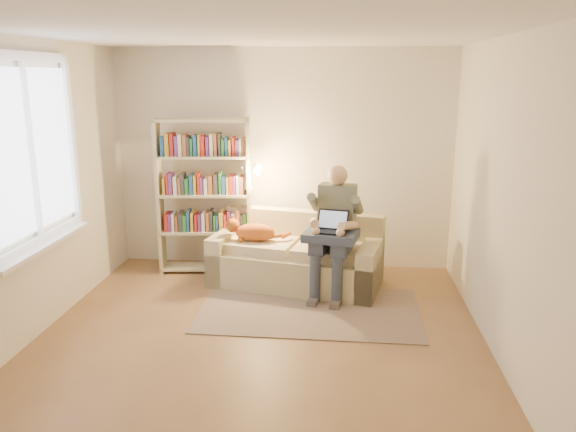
# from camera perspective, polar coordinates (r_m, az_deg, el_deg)

# --- Properties ---
(floor) EXTENTS (4.50, 4.50, 0.00)m
(floor) POSITION_cam_1_polar(r_m,az_deg,el_deg) (4.98, -3.21, -13.22)
(floor) COLOR brown
(floor) RESTS_ON ground
(ceiling) EXTENTS (4.00, 4.50, 0.02)m
(ceiling) POSITION_cam_1_polar(r_m,az_deg,el_deg) (4.44, -3.70, 18.16)
(ceiling) COLOR white
(ceiling) RESTS_ON wall_back
(wall_left) EXTENTS (0.02, 4.50, 2.60)m
(wall_left) POSITION_cam_1_polar(r_m,az_deg,el_deg) (5.22, -25.68, 1.84)
(wall_left) COLOR silver
(wall_left) RESTS_ON floor
(wall_right) EXTENTS (0.02, 4.50, 2.60)m
(wall_right) POSITION_cam_1_polar(r_m,az_deg,el_deg) (4.67, 21.61, 0.93)
(wall_right) COLOR silver
(wall_right) RESTS_ON floor
(wall_back) EXTENTS (4.00, 0.02, 2.60)m
(wall_back) POSITION_cam_1_polar(r_m,az_deg,el_deg) (6.73, -0.51, 5.71)
(wall_back) COLOR silver
(wall_back) RESTS_ON floor
(wall_front) EXTENTS (4.00, 0.02, 2.60)m
(wall_front) POSITION_cam_1_polar(r_m,az_deg,el_deg) (2.44, -11.62, -10.04)
(wall_front) COLOR silver
(wall_front) RESTS_ON floor
(window) EXTENTS (0.12, 1.52, 1.69)m
(window) POSITION_cam_1_polar(r_m,az_deg,el_deg) (5.35, -24.20, 3.09)
(window) COLOR white
(window) RESTS_ON wall_left
(sofa) EXTENTS (1.97, 1.19, 0.78)m
(sofa) POSITION_cam_1_polar(r_m,az_deg,el_deg) (6.29, 0.91, -4.43)
(sofa) COLOR #C1B589
(sofa) RESTS_ON floor
(person) EXTENTS (0.50, 0.68, 1.37)m
(person) POSITION_cam_1_polar(r_m,az_deg,el_deg) (5.91, 4.72, -0.82)
(person) COLOR slate
(person) RESTS_ON sofa
(cat) EXTENTS (0.68, 0.32, 0.24)m
(cat) POSITION_cam_1_polar(r_m,az_deg,el_deg) (6.22, -3.35, -1.58)
(cat) COLOR #CE6A28
(cat) RESTS_ON sofa
(blanket) EXTENTS (0.61, 0.54, 0.09)m
(blanket) POSITION_cam_1_polar(r_m,az_deg,el_deg) (5.81, 4.25, -1.97)
(blanket) COLOR #2B364B
(blanket) RESTS_ON person
(laptop) EXTENTS (0.37, 0.34, 0.25)m
(laptop) POSITION_cam_1_polar(r_m,az_deg,el_deg) (5.79, 4.29, -1.01)
(laptop) COLOR black
(laptop) RESTS_ON blanket
(bookshelf) EXTENTS (1.23, 0.40, 1.82)m
(bookshelf) POSITION_cam_1_polar(r_m,az_deg,el_deg) (6.59, -8.48, 2.78)
(bookshelf) COLOR beige
(bookshelf) RESTS_ON floor
(rug) EXTENTS (2.19, 1.31, 0.01)m
(rug) POSITION_cam_1_polar(r_m,az_deg,el_deg) (5.68, 2.18, -9.54)
(rug) COLOR gray
(rug) RESTS_ON floor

